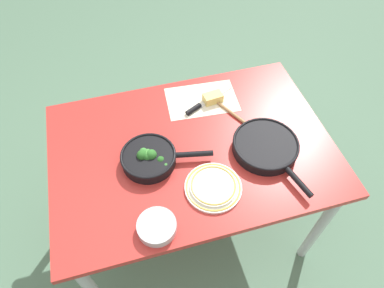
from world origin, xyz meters
name	(u,v)px	position (x,y,z in m)	size (l,w,h in m)	color
ground_plane	(192,220)	(0.00, 0.00, 0.00)	(14.00, 14.00, 0.00)	#51755B
dining_table_red	(192,158)	(0.00, 0.00, 0.67)	(1.24, 0.85, 0.76)	#B72D28
skillet_broccoli	(150,157)	(0.19, 0.03, 0.79)	(0.39, 0.23, 0.07)	black
skillet_eggs	(266,146)	(-0.30, 0.10, 0.79)	(0.29, 0.43, 0.05)	black
wooden_spoon	(247,125)	(-0.28, -0.05, 0.77)	(0.19, 0.33, 0.02)	#A87A4C
parchment_sheet	(202,99)	(-0.13, -0.27, 0.76)	(0.36, 0.25, 0.00)	silver
grater_knife	(203,104)	(-0.12, -0.23, 0.77)	(0.27, 0.15, 0.02)	silver
cheese_block	(213,98)	(-0.17, -0.24, 0.78)	(0.10, 0.06, 0.04)	#EACC66
dinner_plate_stack	(213,186)	(-0.03, 0.23, 0.77)	(0.23, 0.23, 0.03)	white
prep_bowl_steel	(157,227)	(0.23, 0.34, 0.78)	(0.15, 0.15, 0.04)	#B7B7BC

